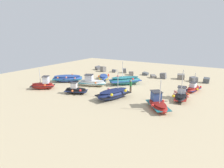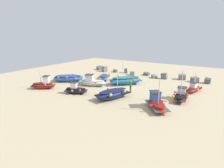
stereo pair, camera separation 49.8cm
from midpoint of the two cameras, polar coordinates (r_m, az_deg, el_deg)
The scene contains 13 objects.
ground_plane at distance 30.13m, azimuth 3.85°, elevation -0.48°, with size 50.62×50.62×0.00m, color #C6B289.
fishing_boat_0 at distance 21.33m, azimuth 13.74°, elevation -5.78°, with size 3.60×3.88×3.32m.
fishing_boat_1 at distance 30.67m, azimuth 4.48°, elevation 1.11°, with size 4.94×5.09×3.75m.
fishing_boat_2 at distance 23.95m, azimuth 0.89°, elevation -2.95°, with size 3.26×4.99×3.68m.
fishing_boat_3 at distance 30.08m, azimuth -5.41°, elevation 0.62°, with size 4.59×3.15×1.78m.
fishing_boat_4 at distance 33.26m, azimuth -12.47°, elevation 1.71°, with size 5.17×4.46×1.21m.
fishing_boat_5 at distance 25.05m, azimuth 20.29°, elevation -3.36°, with size 2.15×3.99×3.87m.
fishing_boat_6 at distance 30.02m, azimuth -19.21°, elevation -0.15°, with size 3.65×3.06×3.07m.
fishing_boat_7 at distance 26.43m, azimuth -10.19°, elevation -1.73°, with size 3.33×2.28×1.60m.
fishing_boat_8 at distance 29.17m, azimuth 23.56°, elevation -1.30°, with size 1.96×3.39×2.68m.
fishing_boat_9 at distance 33.98m, azimuth -1.86°, elevation 2.07°, with size 3.27×3.88×0.90m.
person_walking at distance 26.76m, azimuth 6.08°, elevation -0.37°, with size 0.32×0.32×1.67m.
breakwater_rocks at distance 37.52m, azimuth 10.20°, elevation 3.02°, with size 23.30×2.95×1.29m.
Camera 2 is at (14.08, -25.41, 7.96)m, focal length 30.80 mm.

